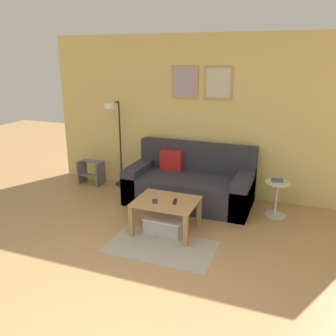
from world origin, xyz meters
TOP-DOWN VIEW (x-y plane):
  - wall_back at (-0.00, 3.51)m, footprint 5.60×0.09m
  - area_rug at (-0.06, 1.53)m, footprint 1.31×0.76m
  - couch at (-0.16, 3.01)m, footprint 1.90×0.97m
  - coffee_table at (-0.15, 1.94)m, footprint 0.80×0.65m
  - storage_bin at (-0.15, 1.93)m, footprint 0.50×0.41m
  - floor_lamp at (-1.54, 3.15)m, footprint 0.24×0.51m
  - side_table at (1.15, 2.95)m, footprint 0.35×0.35m
  - book_stack at (1.15, 2.94)m, footprint 0.24×0.16m
  - remote_control at (-0.03, 1.94)m, footprint 0.07×0.16m
  - cell_phone at (-0.27, 1.87)m, footprint 0.12×0.15m
  - step_stool at (-2.07, 3.15)m, footprint 0.42×0.29m

SIDE VIEW (x-z plane):
  - area_rug at x=-0.06m, z-range 0.00..0.01m
  - storage_bin at x=-0.15m, z-range 0.00..0.22m
  - step_stool at x=-2.07m, z-range 0.02..0.44m
  - couch at x=-0.16m, z-range -0.15..0.74m
  - side_table at x=1.15m, z-range 0.05..0.56m
  - coffee_table at x=-0.15m, z-range 0.13..0.56m
  - cell_phone at x=-0.27m, z-range 0.43..0.44m
  - remote_control at x=-0.03m, z-range 0.43..0.45m
  - book_stack at x=1.15m, z-range 0.51..0.55m
  - floor_lamp at x=-1.54m, z-range 0.25..1.75m
  - wall_back at x=0.00m, z-range 0.01..2.56m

